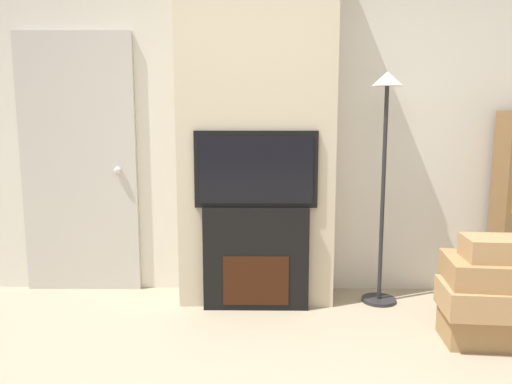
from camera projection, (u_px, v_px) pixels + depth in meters
name	position (u px, v px, depth m)	size (l,w,h in m)	color
wall_back	(257.00, 122.00, 3.90)	(6.00, 0.06, 2.70)	silver
chimney_breast	(256.00, 122.00, 3.67)	(1.13, 0.41, 2.70)	beige
fireplace	(256.00, 258.00, 3.62)	(0.76, 0.15, 0.75)	black
television	(256.00, 169.00, 3.52)	(0.87, 0.07, 0.54)	black
floor_lamp	(385.00, 146.00, 3.60)	(0.25, 0.25, 1.71)	#262628
box_stack	(484.00, 291.00, 3.05)	(0.57, 0.50, 0.67)	#A37A4C
entry_door	(79.00, 165.00, 3.92)	(0.91, 0.09, 2.03)	#BCB7AD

